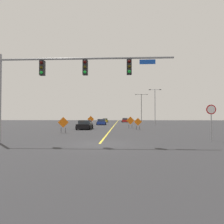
# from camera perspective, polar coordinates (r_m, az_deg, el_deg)

# --- Properties ---
(ground) EXTENTS (189.09, 189.09, 0.00)m
(ground) POSITION_cam_1_polar(r_m,az_deg,el_deg) (13.72, -3.65, -9.28)
(ground) COLOR #2D2D30
(road_centre_stripe) EXTENTS (0.16, 105.05, 0.01)m
(road_centre_stripe) POSITION_cam_1_polar(r_m,az_deg,el_deg) (66.07, 1.36, -3.05)
(road_centre_stripe) COLOR yellow
(road_centre_stripe) RESTS_ON ground
(traffic_signal_assembly) EXTENTS (12.45, 0.44, 6.39)m
(traffic_signal_assembly) POSITION_cam_1_polar(r_m,az_deg,el_deg) (14.44, -14.31, 10.85)
(traffic_signal_assembly) COLOR gray
(traffic_signal_assembly) RESTS_ON ground
(stop_sign) EXTENTS (0.76, 0.07, 2.83)m
(stop_sign) POSITION_cam_1_polar(r_m,az_deg,el_deg) (17.07, 27.09, -0.88)
(stop_sign) COLOR gray
(stop_sign) RESTS_ON ground
(street_lamp_far_left) EXTENTS (4.42, 0.24, 9.79)m
(street_lamp_far_left) POSITION_cam_1_polar(r_m,az_deg,el_deg) (68.15, 8.61, 1.85)
(street_lamp_far_left) COLOR black
(street_lamp_far_left) RESTS_ON ground
(street_lamp_far_right) EXTENTS (2.88, 0.24, 8.42)m
(street_lamp_far_right) POSITION_cam_1_polar(r_m,az_deg,el_deg) (46.72, 12.50, 2.34)
(street_lamp_far_right) COLOR gray
(street_lamp_far_right) RESTS_ON ground
(construction_sign_left_shoulder) EXTENTS (1.35, 0.15, 2.08)m
(construction_sign_left_shoulder) POSITION_cam_1_polar(r_m,az_deg,el_deg) (39.63, -6.26, -2.23)
(construction_sign_left_shoulder) COLOR orange
(construction_sign_left_shoulder) RESTS_ON ground
(construction_sign_median_near) EXTENTS (1.14, 0.06, 1.73)m
(construction_sign_median_near) POSITION_cam_1_polar(r_m,az_deg,el_deg) (28.44, 7.62, -3.03)
(construction_sign_median_near) COLOR orange
(construction_sign_median_near) RESTS_ON ground
(construction_sign_median_far) EXTENTS (1.32, 0.31, 1.94)m
(construction_sign_median_far) POSITION_cam_1_polar(r_m,az_deg,el_deg) (32.04, 5.42, -2.63)
(construction_sign_median_far) COLOR orange
(construction_sign_median_far) RESTS_ON ground
(construction_sign_right_lane) EXTENTS (1.26, 0.21, 1.87)m
(construction_sign_right_lane) POSITION_cam_1_polar(r_m,az_deg,el_deg) (23.50, -14.10, -3.14)
(construction_sign_right_lane) COLOR orange
(construction_sign_right_lane) RESTS_ON ground
(car_blue_approaching) EXTENTS (2.34, 4.03, 1.36)m
(car_blue_approaching) POSITION_cam_1_polar(r_m,az_deg,el_deg) (45.80, -3.12, -2.96)
(car_blue_approaching) COLOR #1E389E
(car_blue_approaching) RESTS_ON ground
(car_white_far) EXTENTS (2.16, 3.88, 1.44)m
(car_white_far) POSITION_cam_1_polar(r_m,az_deg,el_deg) (74.36, 3.86, -2.33)
(car_white_far) COLOR white
(car_white_far) RESTS_ON ground
(car_black_passing) EXTENTS (2.19, 4.10, 1.37)m
(car_black_passing) POSITION_cam_1_polar(r_m,az_deg,el_deg) (29.83, -7.96, -3.76)
(car_black_passing) COLOR black
(car_black_passing) RESTS_ON ground
(car_yellow_mid) EXTENTS (2.02, 3.86, 1.35)m
(car_yellow_mid) POSITION_cam_1_polar(r_m,az_deg,el_deg) (66.63, -2.01, -2.50)
(car_yellow_mid) COLOR gold
(car_yellow_mid) RESTS_ON ground
(car_red_distant) EXTENTS (2.24, 4.26, 1.36)m
(car_red_distant) POSITION_cam_1_polar(r_m,az_deg,el_deg) (67.54, 3.75, -2.48)
(car_red_distant) COLOR red
(car_red_distant) RESTS_ON ground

